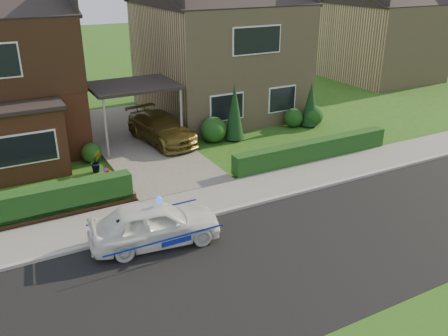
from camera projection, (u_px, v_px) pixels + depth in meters
ground at (265, 263)px, 13.13m from camera, size 120.00×120.00×0.00m
road at (265, 263)px, 13.13m from camera, size 60.00×6.00×0.02m
kerb at (215, 214)px, 15.58m from camera, size 60.00×0.16×0.12m
sidewalk at (201, 202)px, 16.44m from camera, size 60.00×2.00×0.10m
driveway at (137, 142)px, 22.02m from camera, size 3.80×12.00×0.12m
house_right at (217, 45)px, 25.55m from camera, size 7.50×8.06×7.25m
carport_link at (133, 87)px, 20.96m from camera, size 3.80×3.00×2.77m
dwarf_wall at (17, 223)px, 14.84m from camera, size 7.70×0.25×0.36m
hedge_left at (18, 225)px, 15.03m from camera, size 7.50×0.55×0.90m
hedge_right at (312, 161)px, 19.99m from camera, size 7.50×0.55×0.80m
shrub_left_mid at (52, 157)px, 18.67m from camera, size 1.32×1.32×1.32m
shrub_left_near at (92, 153)px, 19.70m from camera, size 0.84×0.84×0.84m
shrub_right_near at (213, 130)px, 21.90m from camera, size 1.20×1.20×1.20m
shrub_right_mid at (293, 118)px, 24.03m from camera, size 0.96×0.96×0.96m
shrub_right_far at (313, 115)px, 24.20m from camera, size 1.08×1.08×1.08m
conifer_a at (235, 113)px, 21.90m from camera, size 0.90×0.90×2.60m
conifer_b at (310, 105)px, 23.89m from camera, size 0.90×0.90×2.20m
neighbour_right at (381, 42)px, 33.76m from camera, size 6.50×7.00×5.20m
police_car at (155, 224)px, 13.83m from camera, size 3.51×3.97×1.46m
driveway_car at (161, 128)px, 21.66m from camera, size 2.35×4.60×1.28m
potted_plant_a at (28, 171)px, 18.11m from camera, size 0.41×0.29×0.75m
potted_plant_b at (96, 162)px, 18.78m from camera, size 0.60×0.57×0.85m
potted_plant_c at (108, 179)px, 17.36m from camera, size 0.61×0.61×0.80m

